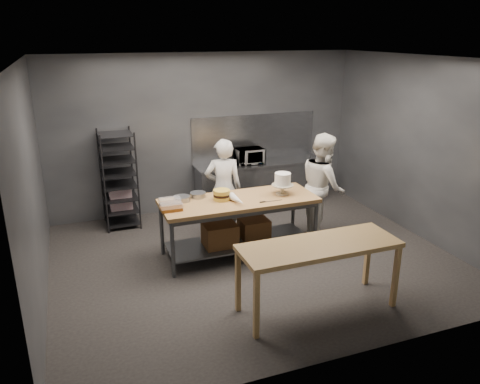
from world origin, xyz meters
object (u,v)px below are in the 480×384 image
object	(u,v)px
chef_behind	(223,189)
chef_right	(323,186)
speed_rack	(119,180)
near_counter	(319,250)
microwave	(249,156)
layer_cake	(222,195)
frosted_cake_stand	(283,181)
work_table	(237,220)

from	to	relation	value
chef_behind	chef_right	size ratio (longest dim) A/B	0.95
chef_right	speed_rack	bearing A→B (deg)	75.89
near_counter	speed_rack	world-z (taller)	speed_rack
near_counter	chef_behind	world-z (taller)	chef_behind
microwave	layer_cake	bearing A→B (deg)	-122.43
speed_rack	layer_cake	bearing A→B (deg)	-53.38
speed_rack	layer_cake	distance (m)	2.23
speed_rack	microwave	bearing A→B (deg)	1.82
near_counter	speed_rack	size ratio (longest dim) A/B	1.14
microwave	frosted_cake_stand	world-z (taller)	frosted_cake_stand
work_table	microwave	distance (m)	2.20
layer_cake	chef_right	bearing A→B (deg)	3.92
near_counter	microwave	size ratio (longest dim) A/B	3.69
work_table	chef_right	xyz separation A→B (m)	(1.60, 0.18, 0.32)
speed_rack	layer_cake	size ratio (longest dim) A/B	6.87
near_counter	frosted_cake_stand	distance (m)	1.84
chef_behind	speed_rack	bearing A→B (deg)	-23.57
work_table	layer_cake	xyz separation A→B (m)	(-0.23, 0.05, 0.43)
chef_behind	layer_cake	bearing A→B (deg)	80.69
layer_cake	work_table	bearing A→B (deg)	-12.73
chef_behind	layer_cake	size ratio (longest dim) A/B	6.70
chef_right	frosted_cake_stand	xyz separation A→B (m)	(-0.85, -0.20, 0.24)
near_counter	frosted_cake_stand	world-z (taller)	frosted_cake_stand
work_table	layer_cake	bearing A→B (deg)	167.27
chef_behind	microwave	distance (m)	1.51
frosted_cake_stand	layer_cake	size ratio (longest dim) A/B	1.35
work_table	microwave	xyz separation A→B (m)	(0.96, 1.92, 0.48)
chef_behind	microwave	xyz separation A→B (m)	(0.93, 1.17, 0.20)
chef_behind	layer_cake	xyz separation A→B (m)	(-0.26, -0.69, 0.15)
speed_rack	chef_behind	size ratio (longest dim) A/B	1.03
layer_cake	chef_behind	bearing A→B (deg)	69.71
speed_rack	chef_right	bearing A→B (deg)	-27.77
work_table	layer_cake	distance (m)	0.49
chef_right	microwave	size ratio (longest dim) A/B	3.30
microwave	chef_right	bearing A→B (deg)	-69.81
chef_behind	frosted_cake_stand	xyz separation A→B (m)	(0.72, -0.77, 0.29)
speed_rack	near_counter	bearing A→B (deg)	-61.67
work_table	frosted_cake_stand	distance (m)	0.94
work_table	frosted_cake_stand	bearing A→B (deg)	-1.97
frosted_cake_stand	layer_cake	bearing A→B (deg)	175.46
near_counter	layer_cake	distance (m)	1.98
chef_right	layer_cake	xyz separation A→B (m)	(-1.83, -0.13, 0.10)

